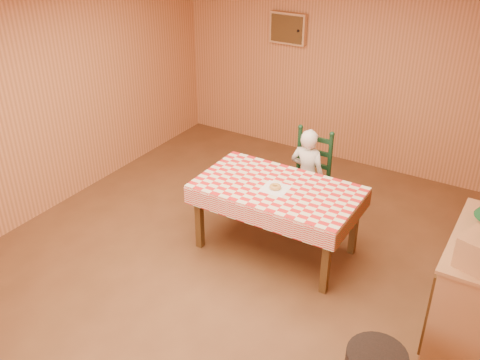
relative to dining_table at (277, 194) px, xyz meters
The scene contains 8 objects.
ground 0.91m from the dining_table, 111.96° to the right, with size 6.00×6.00×0.00m, color brown.
cabin_walls 1.16m from the dining_table, behind, with size 5.10×6.05×2.65m.
dining_table is the anchor object (origin of this frame).
ladder_chair 0.81m from the dining_table, 90.00° to the left, with size 0.44×0.40×1.08m.
seated_child 0.74m from the dining_table, 90.00° to the left, with size 0.41×0.27×1.12m, color silver.
napkin 0.10m from the dining_table, 90.00° to the right, with size 0.26×0.26×0.00m, color white.
donut 0.12m from the dining_table, 90.00° to the right, with size 0.12×0.12×0.04m, color #C99548.
shelf_unit 1.99m from the dining_table, ahead, with size 0.54×1.24×0.93m.
Camera 1 is at (2.33, -3.65, 3.41)m, focal length 40.00 mm.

